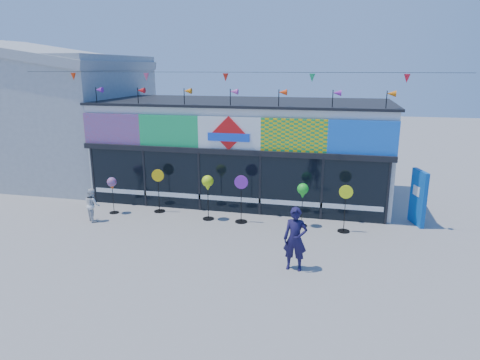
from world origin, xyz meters
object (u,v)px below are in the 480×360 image
(spinner_0, at_px, (112,185))
(spinner_2, at_px, (208,184))
(spinner_1, at_px, (159,190))
(spinner_3, at_px, (241,198))
(child, at_px, (92,205))
(blue_sign, at_px, (418,198))
(spinner_4, at_px, (303,192))
(adult_man, at_px, (295,239))
(spinner_5, at_px, (345,207))

(spinner_0, xyz_separation_m, spinner_2, (3.77, 0.16, 0.20))
(spinner_1, relative_size, spinner_3, 0.97)
(spinner_1, relative_size, child, 1.39)
(blue_sign, height_order, spinner_4, blue_sign)
(spinner_4, relative_size, adult_man, 0.87)
(blue_sign, distance_m, spinner_2, 7.53)
(spinner_0, distance_m, adult_man, 7.98)
(spinner_4, distance_m, spinner_5, 1.52)
(blue_sign, distance_m, spinner_1, 9.57)
(spinner_4, bearing_deg, adult_man, -88.27)
(spinner_0, distance_m, spinner_3, 5.03)
(spinner_3, distance_m, spinner_4, 2.21)
(spinner_2, bearing_deg, blue_sign, 9.17)
(spinner_0, distance_m, spinner_2, 3.77)
(spinner_3, bearing_deg, spinner_5, -1.83)
(spinner_3, bearing_deg, spinner_4, 2.50)
(spinner_0, relative_size, spinner_3, 0.81)
(spinner_5, bearing_deg, adult_man, -112.93)
(adult_man, bearing_deg, child, 166.53)
(spinner_0, bearing_deg, adult_man, -23.56)
(spinner_2, relative_size, child, 1.37)
(adult_man, bearing_deg, spinner_4, 94.70)
(blue_sign, xyz_separation_m, spinner_4, (-3.98, -1.13, 0.26))
(blue_sign, bearing_deg, child, 174.02)
(spinner_1, height_order, child, spinner_1)
(blue_sign, relative_size, child, 1.62)
(spinner_2, height_order, adult_man, adult_man)
(spinner_3, distance_m, adult_man, 4.03)
(spinner_5, bearing_deg, spinner_2, 178.32)
(adult_man, bearing_deg, spinner_2, 139.62)
(spinner_1, distance_m, spinner_5, 7.03)
(adult_man, bearing_deg, spinner_1, 149.54)
(spinner_0, xyz_separation_m, spinner_3, (5.02, 0.13, -0.21))
(blue_sign, distance_m, spinner_0, 11.27)
(blue_sign, relative_size, adult_man, 1.10)
(spinner_0, height_order, spinner_1, spinner_1)
(spinner_4, bearing_deg, child, -171.18)
(spinner_0, bearing_deg, spinner_3, 1.48)
(spinner_2, distance_m, spinner_4, 3.44)
(spinner_1, distance_m, spinner_3, 3.40)
(spinner_1, xyz_separation_m, spinner_4, (5.55, -0.32, 0.36))
(spinner_1, distance_m, spinner_2, 2.19)
(spinner_2, height_order, spinner_5, spinner_2)
(blue_sign, relative_size, spinner_2, 1.18)
(child, bearing_deg, spinner_5, -134.29)
(spinner_1, bearing_deg, spinner_4, -3.31)
(adult_man, relative_size, child, 1.47)
(spinner_3, bearing_deg, adult_man, -55.44)
(spinner_3, bearing_deg, spinner_0, -178.52)
(spinner_1, bearing_deg, spinner_3, -7.04)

